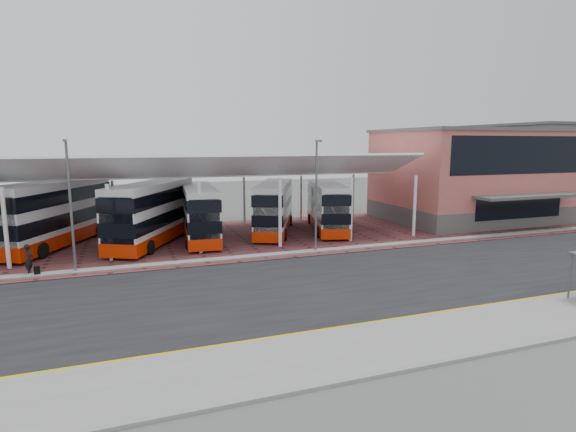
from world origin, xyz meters
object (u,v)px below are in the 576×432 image
Objects in this scene: terminal at (474,175)px; bus_4 at (274,208)px; bus_1 at (55,214)px; pedestrian at (29,259)px; bus_2 at (152,213)px; bus_3 at (200,213)px; bus_5 at (327,207)px.

terminal is 1.72× the size of bus_4.
bus_1 reaches higher than pedestrian.
bus_1 is 6.59× the size of pedestrian.
pedestrian is at bearing -112.73° from bus_2.
bus_2 is at bearing -172.39° from bus_3.
pedestrian is at bearing -68.07° from bus_1.
terminal is 1.59× the size of bus_2.
bus_4 is at bearing 179.85° from terminal.
bus_5 is (15.14, 0.35, -0.26)m from bus_2.
pedestrian is (-11.21, -6.66, -1.23)m from bus_3.
terminal reaches higher than pedestrian.
bus_5 is at bearing 22.15° from bus_1.
bus_4 is (6.63, 0.67, 0.02)m from bus_3.
bus_1 is at bearing -165.73° from bus_2.
terminal is 1.74× the size of bus_5.
bus_5 is 5.75× the size of pedestrian.
terminal is 17.05m from bus_5.
bus_5 is at bearing -72.82° from pedestrian.
terminal is 10.01× the size of pedestrian.
bus_1 reaches higher than bus_2.
bus_3 is at bearing 18.11° from bus_1.
bus_3 is at bearing -58.82° from pedestrian.
bus_3 reaches higher than pedestrian.
bus_3 is 5.81× the size of pedestrian.
terminal is 1.52× the size of bus_1.
terminal is at bearing 5.78° from bus_3.
bus_1 is at bearing -158.42° from bus_4.
bus_5 is at bearing 27.91° from bus_2.
bus_3 is (3.69, 0.20, -0.22)m from bus_2.
bus_2 is 1.09× the size of bus_5.
bus_5 is at bearing 17.66° from bus_4.
bus_2 is 10.35m from bus_4.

